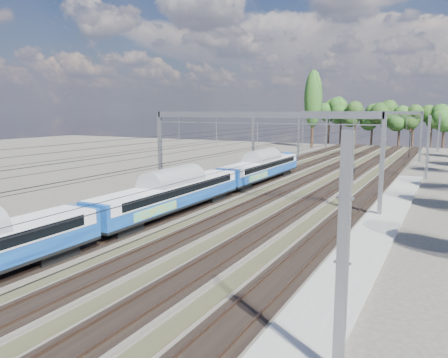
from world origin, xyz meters
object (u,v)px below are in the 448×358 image
at_px(signal_near, 348,148).
at_px(signal_far, 410,140).
at_px(emu_train, 170,189).
at_px(worker, 353,170).

distance_m(signal_near, signal_far, 23.86).
bearing_deg(emu_train, signal_near, 78.54).
xyz_separation_m(signal_near, signal_far, (6.64, 22.92, 0.02)).
bearing_deg(worker, signal_far, -34.71).
bearing_deg(emu_train, worker, 73.84).
relative_size(signal_near, signal_far, 0.99).
height_order(worker, signal_far, signal_far).
relative_size(emu_train, worker, 36.18).
relative_size(emu_train, signal_near, 10.76).
height_order(emu_train, worker, emu_train).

